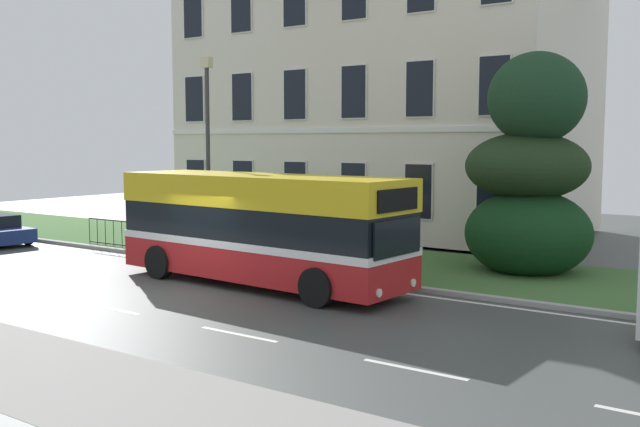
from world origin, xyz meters
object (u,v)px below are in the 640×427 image
object	(u,v)px
georgian_townhouse	(384,64)
single_decker_bus	(260,227)
evergreen_tree	(530,179)
street_lamp_post	(208,142)

from	to	relation	value
georgian_townhouse	single_decker_bus	bearing A→B (deg)	-74.92
evergreen_tree	street_lamp_post	xyz separation A→B (m)	(-10.14, -2.85, 1.08)
georgian_townhouse	single_decker_bus	distance (m)	14.61
evergreen_tree	street_lamp_post	world-z (taller)	street_lamp_post
evergreen_tree	street_lamp_post	distance (m)	10.59
street_lamp_post	single_decker_bus	bearing A→B (deg)	-32.18
evergreen_tree	single_decker_bus	xyz separation A→B (m)	(-5.50, -5.78, -1.25)
street_lamp_post	evergreen_tree	bearing A→B (deg)	15.72
single_decker_bus	street_lamp_post	size ratio (longest dim) A/B	1.35
evergreen_tree	street_lamp_post	size ratio (longest dim) A/B	1.00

